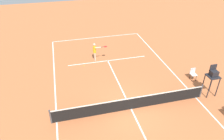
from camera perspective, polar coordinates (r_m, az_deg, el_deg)
ground_plane at (r=14.83m, az=5.08°, el=-10.22°), size 60.00×60.00×0.00m
court_lines at (r=14.83m, az=5.08°, el=-10.21°), size 9.93×24.97×0.01m
tennis_net at (r=14.50m, az=5.17°, el=-8.76°), size 10.53×0.10×1.07m
player_serving at (r=19.87m, az=-4.48°, el=5.21°), size 1.28×0.53×1.72m
tennis_ball at (r=19.48m, az=-7.39°, el=1.12°), size 0.07×0.07×0.07m
umpire_chair at (r=16.66m, az=25.11°, el=-1.37°), size 0.80×0.80×2.41m
courtside_chair_mid at (r=18.50m, az=20.66°, el=-0.86°), size 0.44×0.46×0.95m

